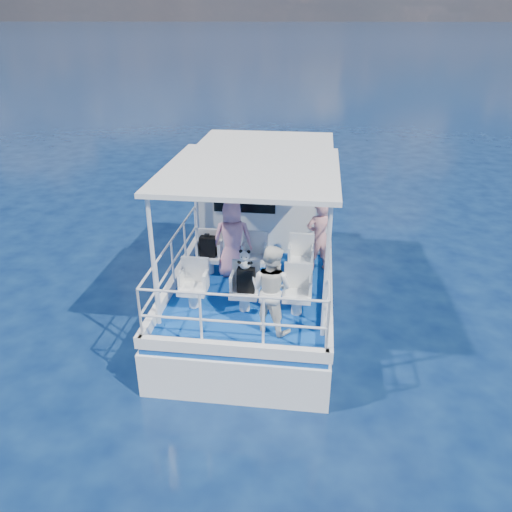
{
  "coord_description": "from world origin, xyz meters",
  "views": [
    {
      "loc": [
        1.14,
        -8.46,
        5.49
      ],
      "look_at": [
        0.11,
        -0.4,
        1.61
      ],
      "focal_mm": 35.0,
      "sensor_mm": 36.0,
      "label": 1
    }
  ],
  "objects_px": {
    "passenger_port_fwd": "(233,239)",
    "backpack_center": "(246,280)",
    "passenger_stbd_aft": "(271,289)",
    "panda": "(245,259)"
  },
  "relations": [
    {
      "from": "passenger_port_fwd",
      "to": "backpack_center",
      "type": "distance_m",
      "value": 1.38
    },
    {
      "from": "backpack_center",
      "to": "panda",
      "type": "height_order",
      "value": "panda"
    },
    {
      "from": "passenger_port_fwd",
      "to": "passenger_stbd_aft",
      "type": "relative_size",
      "value": 1.04
    },
    {
      "from": "passenger_stbd_aft",
      "to": "panda",
      "type": "height_order",
      "value": "passenger_stbd_aft"
    },
    {
      "from": "passenger_port_fwd",
      "to": "panda",
      "type": "relative_size",
      "value": 4.58
    },
    {
      "from": "passenger_port_fwd",
      "to": "passenger_stbd_aft",
      "type": "bearing_deg",
      "value": 108.23
    },
    {
      "from": "passenger_stbd_aft",
      "to": "panda",
      "type": "bearing_deg",
      "value": -19.93
    },
    {
      "from": "backpack_center",
      "to": "passenger_stbd_aft",
      "type": "bearing_deg",
      "value": -46.2
    },
    {
      "from": "passenger_port_fwd",
      "to": "backpack_center",
      "type": "height_order",
      "value": "passenger_port_fwd"
    },
    {
      "from": "panda",
      "to": "passenger_stbd_aft",
      "type": "bearing_deg",
      "value": -45.81
    }
  ]
}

